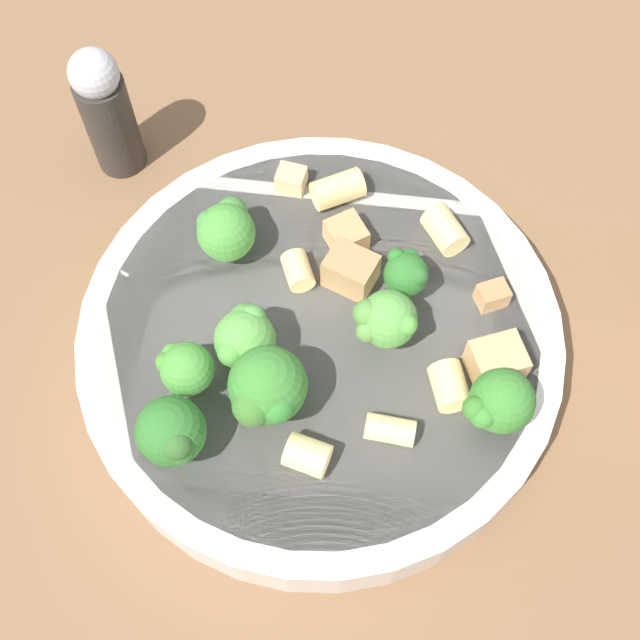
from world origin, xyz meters
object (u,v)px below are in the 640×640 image
broccoli_floret_0 (386,319)px  pepper_shaker (106,111)px  rigatoni_5 (390,430)px  chicken_chunk_1 (496,362)px  broccoli_floret_2 (172,434)px  rigatoni_2 (445,230)px  chicken_chunk_3 (492,295)px  broccoli_floret_4 (226,230)px  rigatoni_4 (298,271)px  chicken_chunk_0 (352,272)px  rigatoni_3 (338,189)px  broccoli_floret_7 (267,389)px  chicken_chunk_4 (291,179)px  broccoli_floret_1 (497,405)px  rigatoni_1 (451,383)px  chicken_chunk_2 (346,235)px  broccoli_floret_3 (406,273)px  broccoli_floret_6 (245,337)px  pasta_bowl (320,341)px  broccoli_floret_5 (186,368)px  rigatoni_0 (307,455)px

broccoli_floret_0 → pepper_shaker: (-0.22, 0.05, -0.01)m
rigatoni_5 → chicken_chunk_1: bearing=61.9°
broccoli_floret_2 → rigatoni_2: size_ratio=1.59×
chicken_chunk_1 → broccoli_floret_0: bearing=-168.1°
broccoli_floret_2 → chicken_chunk_3: broccoli_floret_2 is taller
broccoli_floret_4 → rigatoni_4: size_ratio=1.84×
broccoli_floret_2 → chicken_chunk_0: (0.03, 0.13, -0.01)m
broccoli_floret_2 → rigatoni_3: (-0.01, 0.18, -0.02)m
broccoli_floret_7 → rigatoni_3: broccoli_floret_7 is taller
broccoli_floret_0 → rigatoni_2: bearing=89.7°
chicken_chunk_4 → pepper_shaker: 0.13m
rigatoni_4 → chicken_chunk_0: (0.03, 0.01, 0.00)m
pepper_shaker → broccoli_floret_1: bearing=-12.8°
rigatoni_4 → chicken_chunk_4: 0.06m
rigatoni_1 → rigatoni_4: 0.11m
broccoli_floret_2 → rigatoni_5: (0.09, 0.06, -0.02)m
chicken_chunk_2 → broccoli_floret_3: bearing=-17.3°
pepper_shaker → broccoli_floret_4: bearing=-20.6°
chicken_chunk_3 → pepper_shaker: 0.26m
broccoli_floret_6 → chicken_chunk_2: broccoli_floret_6 is taller
chicken_chunk_4 → broccoli_floret_4: bearing=-97.8°
pasta_bowl → broccoli_floret_7: (0.00, -0.05, 0.05)m
broccoli_floret_2 → broccoli_floret_5: broccoli_floret_2 is taller
pasta_bowl → chicken_chunk_4: (-0.06, 0.08, 0.02)m
rigatoni_4 → chicken_chunk_1: chicken_chunk_1 is taller
chicken_chunk_2 → rigatoni_3: bearing=127.6°
pasta_bowl → broccoli_floret_6: 0.06m
broccoli_floret_6 → chicken_chunk_1: (0.12, 0.06, -0.01)m
pasta_bowl → broccoli_floret_7: bearing=-88.9°
chicken_chunk_0 → chicken_chunk_4: (-0.06, 0.04, -0.00)m
rigatoni_3 → chicken_chunk_3: size_ratio=1.83×
broccoli_floret_3 → chicken_chunk_3: 0.05m
broccoli_floret_6 → chicken_chunk_2: (0.01, 0.09, -0.02)m
broccoli_floret_5 → rigatoni_0: size_ratio=1.76×
rigatoni_5 → chicken_chunk_2: 0.12m
broccoli_floret_2 → broccoli_floret_4: broccoli_floret_2 is taller
rigatoni_2 → broccoli_floret_4: bearing=-146.7°
broccoli_floret_5 → rigatoni_1: 0.14m
broccoli_floret_3 → rigatoni_1: bearing=-39.9°
chicken_chunk_1 → broccoli_floret_4: bearing=-178.0°
broccoli_floret_3 → broccoli_floret_5: size_ratio=0.92×
broccoli_floret_5 → pepper_shaker: 0.19m
pasta_bowl → chicken_chunk_2: 0.06m
broccoli_floret_5 → rigatoni_4: bearing=79.7°
chicken_chunk_1 → broccoli_floret_1: bearing=-70.2°
rigatoni_0 → rigatoni_5: size_ratio=0.85×
broccoli_floret_4 → rigatoni_1: size_ratio=1.62×
rigatoni_4 → chicken_chunk_4: bearing=123.8°
rigatoni_2 → rigatoni_3: (-0.07, -0.01, -0.00)m
pasta_bowl → chicken_chunk_1: chicken_chunk_1 is taller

